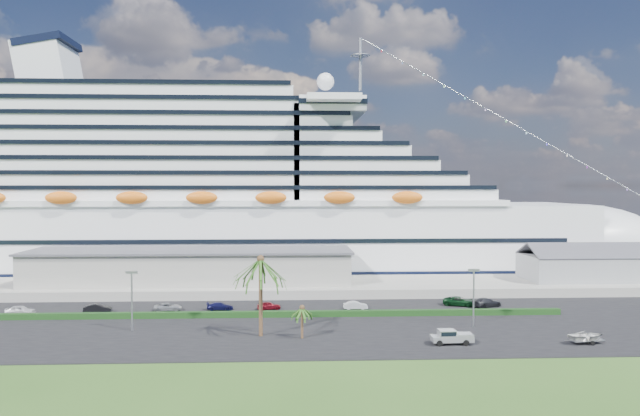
{
  "coord_description": "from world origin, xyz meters",
  "views": [
    {
      "loc": [
        -5.98,
        -78.91,
        20.21
      ],
      "look_at": [
        -0.84,
        30.0,
        16.31
      ],
      "focal_mm": 35.0,
      "sensor_mm": 36.0,
      "label": 1
    }
  ],
  "objects": [
    {
      "name": "ground",
      "position": [
        0.0,
        0.0,
        0.0
      ],
      "size": [
        420.0,
        420.0,
        0.0
      ],
      "primitive_type": "plane",
      "color": "#2D531B",
      "rests_on": "ground"
    },
    {
      "name": "asphalt_lot",
      "position": [
        0.0,
        11.0,
        0.06
      ],
      "size": [
        140.0,
        38.0,
        0.12
      ],
      "primitive_type": "cube",
      "color": "black",
      "rests_on": "ground"
    },
    {
      "name": "wharf",
      "position": [
        0.0,
        40.0,
        0.9
      ],
      "size": [
        240.0,
        20.0,
        1.8
      ],
      "primitive_type": "cube",
      "color": "gray",
      "rests_on": "ground"
    },
    {
      "name": "water",
      "position": [
        0.0,
        130.0,
        0.01
      ],
      "size": [
        420.0,
        160.0,
        0.02
      ],
      "primitive_type": "cube",
      "color": "black",
      "rests_on": "ground"
    },
    {
      "name": "cruise_ship",
      "position": [
        -21.53,
        64.0,
        16.69
      ],
      "size": [
        191.0,
        38.0,
        54.0
      ],
      "color": "silver",
      "rests_on": "ground"
    },
    {
      "name": "terminal_building",
      "position": [
        -25.0,
        40.0,
        5.01
      ],
      "size": [
        61.0,
        15.0,
        6.3
      ],
      "color": "gray",
      "rests_on": "wharf"
    },
    {
      "name": "port_shed",
      "position": [
        52.0,
        40.0,
        4.4
      ],
      "size": [
        24.0,
        12.31,
        7.37
      ],
      "color": "gray",
      "rests_on": "wharf"
    },
    {
      "name": "hedge",
      "position": [
        -8.0,
        16.0,
        0.57
      ],
      "size": [
        88.0,
        1.1,
        0.9
      ],
      "primitive_type": "cube",
      "color": "black",
      "rests_on": "asphalt_lot"
    },
    {
      "name": "lamp_post_left",
      "position": [
        -28.0,
        8.0,
        5.34
      ],
      "size": [
        1.6,
        0.35,
        8.27
      ],
      "color": "gray",
      "rests_on": "asphalt_lot"
    },
    {
      "name": "lamp_post_right",
      "position": [
        20.0,
        8.0,
        5.34
      ],
      "size": [
        1.6,
        0.35,
        8.27
      ],
      "color": "gray",
      "rests_on": "asphalt_lot"
    },
    {
      "name": "palm_tall",
      "position": [
        -10.0,
        4.0,
        9.2
      ],
      "size": [
        8.82,
        8.82,
        11.13
      ],
      "color": "#47301E",
      "rests_on": "ground"
    },
    {
      "name": "palm_short",
      "position": [
        -4.5,
        2.5,
        3.67
      ],
      "size": [
        3.53,
        3.53,
        4.56
      ],
      "color": "#47301E",
      "rests_on": "ground"
    },
    {
      "name": "parked_car_0",
      "position": [
        -47.96,
        19.23,
        0.88
      ],
      "size": [
        4.44,
        1.81,
        1.51
      ],
      "primitive_type": "imported",
      "rotation": [
        0.0,
        0.0,
        1.56
      ],
      "color": "silver",
      "rests_on": "asphalt_lot"
    },
    {
      "name": "parked_car_1",
      "position": [
        -36.52,
        20.5,
        0.82
      ],
      "size": [
        4.41,
        1.95,
        1.41
      ],
      "primitive_type": "imported",
      "rotation": [
        0.0,
        0.0,
        1.68
      ],
      "color": "black",
      "rests_on": "asphalt_lot"
    },
    {
      "name": "parked_car_2",
      "position": [
        -25.73,
        21.61,
        0.73
      ],
      "size": [
        4.68,
        2.77,
        1.22
      ],
      "primitive_type": "imported",
      "rotation": [
        0.0,
        0.0,
        1.75
      ],
      "color": "#94979D",
      "rests_on": "asphalt_lot"
    },
    {
      "name": "parked_car_3",
      "position": [
        -17.43,
        21.81,
        0.74
      ],
      "size": [
        4.26,
        1.75,
        1.24
      ],
      "primitive_type": "imported",
      "rotation": [
        0.0,
        0.0,
        1.57
      ],
      "color": "#11123D",
      "rests_on": "asphalt_lot"
    },
    {
      "name": "parked_car_4",
      "position": [
        -9.55,
        21.8,
        0.77
      ],
      "size": [
        4.04,
        2.17,
        1.31
      ],
      "primitive_type": "imported",
      "rotation": [
        0.0,
        0.0,
        1.74
      ],
      "color": "maroon",
      "rests_on": "asphalt_lot"
    },
    {
      "name": "parked_car_5",
      "position": [
        4.54,
        21.29,
        0.77
      ],
      "size": [
        3.95,
        1.42,
        1.29
      ],
      "primitive_type": "imported",
      "rotation": [
        0.0,
        0.0,
        1.56
      ],
      "color": "silver",
      "rests_on": "asphalt_lot"
    },
    {
      "name": "parked_car_6",
      "position": [
        22.23,
        23.51,
        0.88
      ],
      "size": [
        5.96,
        4.2,
        1.51
      ],
      "primitive_type": "imported",
      "rotation": [
        0.0,
        0.0,
        1.22
      ],
      "color": "black",
      "rests_on": "asphalt_lot"
    },
    {
      "name": "parked_car_7",
      "position": [
        26.43,
        22.24,
        0.88
      ],
      "size": [
        5.66,
        4.0,
        1.52
      ],
      "primitive_type": "imported",
      "rotation": [
        0.0,
        0.0,
        1.97
      ],
      "color": "black",
      "rests_on": "asphalt_lot"
    },
    {
      "name": "pickup_truck",
      "position": [
        14.32,
        -1.53,
        1.14
      ],
      "size": [
        5.3,
        2.12,
        1.86
      ],
      "color": "black",
      "rests_on": "asphalt_lot"
    },
    {
      "name": "boat_trailer",
      "position": [
        31.6,
        -2.12,
        1.13
      ],
      "size": [
        5.5,
        4.0,
        1.53
      ],
      "color": "gray",
      "rests_on": "asphalt_lot"
    }
  ]
}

